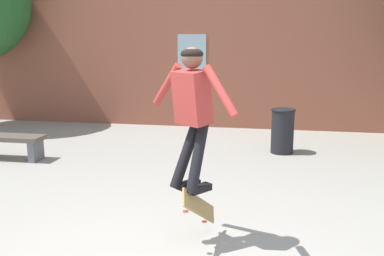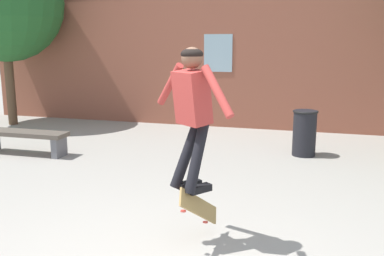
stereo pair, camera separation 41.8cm
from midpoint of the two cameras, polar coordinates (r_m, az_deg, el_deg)
name	(u,v)px [view 2 (the right image)]	position (r m, az deg, el deg)	size (l,w,h in m)	color
building_backdrop	(263,42)	(10.58, 10.62, 11.21)	(15.63, 0.52, 5.27)	#93513D
tree_left	(3,3)	(11.74, -22.92, 15.12)	(2.89, 2.89, 4.48)	brown
park_bench	(24,137)	(8.57, -20.24, -1.17)	(1.74, 0.44, 0.44)	brown
trash_bin	(304,132)	(8.25, 16.19, -0.53)	(0.47, 0.47, 0.85)	black
skater	(192,106)	(4.22, 2.85, 2.89)	(1.00, 0.79, 1.45)	#B23833
skateboard_flipping	(199,207)	(4.48, 3.63, -10.49)	(0.28, 0.72, 0.57)	#AD894C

